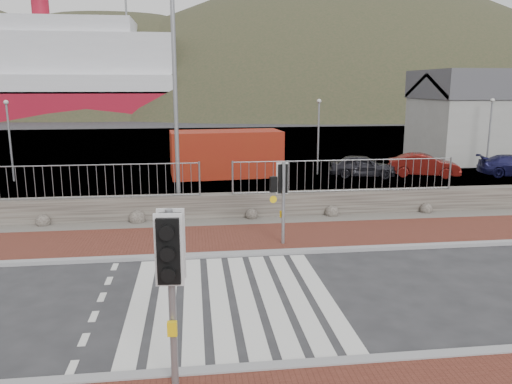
{
  "coord_description": "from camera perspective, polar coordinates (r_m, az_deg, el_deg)",
  "views": [
    {
      "loc": [
        -0.8,
        -10.69,
        4.83
      ],
      "look_at": [
        0.93,
        3.0,
        1.87
      ],
      "focal_mm": 35.0,
      "sensor_mm": 36.0,
      "label": 1
    }
  ],
  "objects": [
    {
      "name": "traffic_signal_far",
      "position": [
        14.97,
        3.04,
        0.7
      ],
      "size": [
        0.63,
        0.28,
        2.59
      ],
      "rotation": [
        0.0,
        0.0,
        3.3
      ],
      "color": "gray",
      "rests_on": "ground"
    },
    {
      "name": "ground",
      "position": [
        11.76,
        -2.74,
        -12.17
      ],
      "size": [
        220.0,
        220.0,
        0.0
      ],
      "primitive_type": "plane",
      "color": "#28282B",
      "rests_on": "ground"
    },
    {
      "name": "streetlight",
      "position": [
        18.79,
        -8.79,
        12.96
      ],
      "size": [
        1.95,
        0.31,
        9.17
      ],
      "rotation": [
        0.0,
        0.0,
        -0.05
      ],
      "color": "gray",
      "rests_on": "ground"
    },
    {
      "name": "gravel_strip",
      "position": [
        17.86,
        -4.4,
        -3.53
      ],
      "size": [
        40.0,
        1.5,
        0.06
      ],
      "primitive_type": "cube",
      "color": "#59544C",
      "rests_on": "ground"
    },
    {
      "name": "harbor_building",
      "position": [
        37.04,
        27.22,
        7.83
      ],
      "size": [
        12.2,
        6.2,
        5.8
      ],
      "color": "#9E9E99",
      "rests_on": "ground"
    },
    {
      "name": "railing",
      "position": [
        18.11,
        -4.6,
        2.49
      ],
      "size": [
        18.07,
        0.07,
        1.22
      ],
      "color": "gray",
      "rests_on": "stone_wall"
    },
    {
      "name": "hills_backdrop",
      "position": [
        102.73,
        -2.75,
        -3.68
      ],
      "size": [
        254.0,
        90.0,
        100.0
      ],
      "color": "#2A331E",
      "rests_on": "ground"
    },
    {
      "name": "traffic_signal_near",
      "position": [
        7.83,
        -9.71,
        -7.94
      ],
      "size": [
        0.45,
        0.29,
        3.01
      ],
      "rotation": [
        0.0,
        0.0,
        -0.08
      ],
      "color": "gray",
      "rests_on": "ground"
    },
    {
      "name": "kerb_near",
      "position": [
        9.09,
        -1.15,
        -19.63
      ],
      "size": [
        40.0,
        0.25,
        0.12
      ],
      "primitive_type": "cube",
      "color": "gray",
      "rests_on": "ground"
    },
    {
      "name": "sidewalk_far",
      "position": [
        15.95,
        -4.03,
        -5.41
      ],
      "size": [
        40.0,
        3.0,
        0.08
      ],
      "primitive_type": "cube",
      "color": "brown",
      "rests_on": "ground"
    },
    {
      "name": "zebra_crossing",
      "position": [
        11.75,
        -2.74,
        -12.14
      ],
      "size": [
        4.62,
        5.6,
        0.01
      ],
      "color": "silver",
      "rests_on": "ground"
    },
    {
      "name": "kerb_far",
      "position": [
        14.52,
        -3.69,
        -7.15
      ],
      "size": [
        40.0,
        0.25,
        0.12
      ],
      "primitive_type": "cube",
      "color": "gray",
      "rests_on": "ground"
    },
    {
      "name": "shipping_container",
      "position": [
        27.02,
        -3.44,
        4.4
      ],
      "size": [
        6.06,
        2.92,
        2.45
      ],
      "primitive_type": "cube",
      "rotation": [
        0.0,
        0.0,
        0.08
      ],
      "color": "maroon",
      "rests_on": "ground"
    },
    {
      "name": "car_b",
      "position": [
        28.44,
        18.61,
        2.92
      ],
      "size": [
        3.92,
        2.34,
        1.22
      ],
      "primitive_type": "imported",
      "rotation": [
        0.0,
        0.0,
        1.27
      ],
      "color": "#59100C",
      "rests_on": "ground"
    },
    {
      "name": "ferry",
      "position": [
        82.13,
        -24.63,
        11.39
      ],
      "size": [
        50.0,
        16.0,
        20.0
      ],
      "color": "maroon",
      "rests_on": "ground"
    },
    {
      "name": "car_a",
      "position": [
        27.44,
        12.07,
        2.95
      ],
      "size": [
        3.73,
        2.2,
        1.19
      ],
      "primitive_type": "imported",
      "rotation": [
        0.0,
        0.0,
        1.33
      ],
      "color": "black",
      "rests_on": "ground"
    },
    {
      "name": "quay",
      "position": [
        38.9,
        -6.01,
        4.89
      ],
      "size": [
        120.0,
        40.0,
        0.5
      ],
      "primitive_type": "cube",
      "color": "#4C4C4F",
      "rests_on": "ground"
    },
    {
      "name": "stone_wall",
      "position": [
        18.53,
        -4.55,
        -1.61
      ],
      "size": [
        40.0,
        0.6,
        0.9
      ],
      "primitive_type": "cube",
      "color": "#433C37",
      "rests_on": "ground"
    },
    {
      "name": "water",
      "position": [
        73.75,
        -6.66,
        8.25
      ],
      "size": [
        220.0,
        50.0,
        0.05
      ],
      "primitive_type": "cube",
      "color": "#3F4C54",
      "rests_on": "ground"
    }
  ]
}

